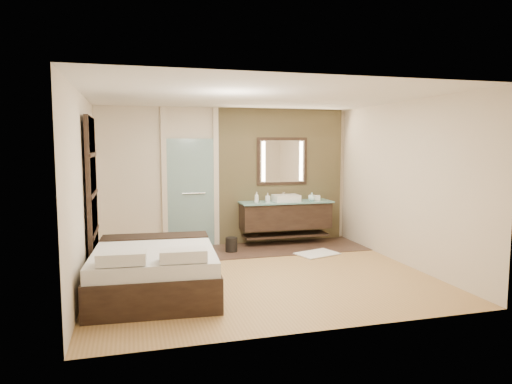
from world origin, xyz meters
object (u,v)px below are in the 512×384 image
object	(u,v)px
bed	(155,270)
mirror_unit	(282,161)
vanity	(286,215)
waste_bin	(231,245)

from	to	relation	value
bed	mirror_unit	bearing A→B (deg)	48.56
mirror_unit	bed	size ratio (longest dim) A/B	0.51
vanity	mirror_unit	distance (m)	1.10
mirror_unit	vanity	bearing A→B (deg)	-90.00
bed	vanity	bearing A→B (deg)	45.87
mirror_unit	waste_bin	size ratio (longest dim) A/B	3.85
vanity	waste_bin	size ratio (longest dim) A/B	6.71
waste_bin	mirror_unit	bearing A→B (deg)	28.16
vanity	bed	world-z (taller)	vanity
waste_bin	bed	bearing A→B (deg)	-126.36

